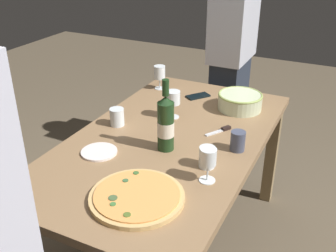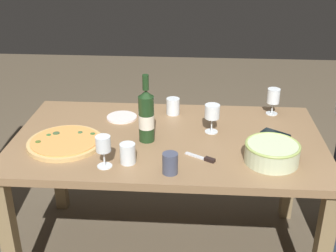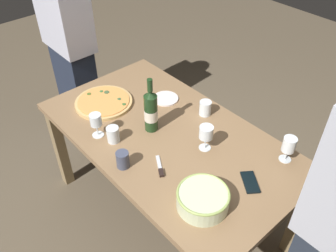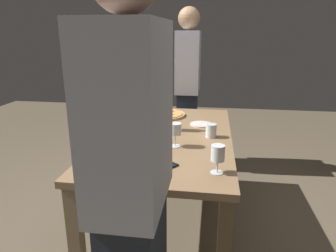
# 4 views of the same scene
# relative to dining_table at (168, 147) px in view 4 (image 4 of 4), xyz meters

# --- Properties ---
(ground_plane) EXTENTS (8.00, 8.00, 0.00)m
(ground_plane) POSITION_rel_dining_table_xyz_m (0.00, 0.00, -0.66)
(ground_plane) COLOR brown
(dining_table) EXTENTS (1.60, 0.90, 0.75)m
(dining_table) POSITION_rel_dining_table_xyz_m (0.00, 0.00, 0.00)
(dining_table) COLOR #8B6A48
(dining_table) RESTS_ON ground
(pizza) EXTENTS (0.38, 0.38, 0.03)m
(pizza) POSITION_rel_dining_table_xyz_m (-0.51, -0.11, 0.11)
(pizza) COLOR tan
(pizza) RESTS_ON dining_table
(serving_bowl) EXTENTS (0.26, 0.26, 0.09)m
(serving_bowl) POSITION_rel_dining_table_xyz_m (0.50, -0.22, 0.14)
(serving_bowl) COLOR beige
(serving_bowl) RESTS_ON dining_table
(wine_bottle) EXTENTS (0.08, 0.08, 0.35)m
(wine_bottle) POSITION_rel_dining_table_xyz_m (-0.11, -0.04, 0.23)
(wine_bottle) COLOR #1C381A
(wine_bottle) RESTS_ON dining_table
(wine_glass_near_pizza) EXTENTS (0.07, 0.07, 0.15)m
(wine_glass_near_pizza) POSITION_rel_dining_table_xyz_m (-0.27, -0.32, 0.20)
(wine_glass_near_pizza) COLOR white
(wine_glass_near_pizza) RESTS_ON dining_table
(wine_glass_by_bottle) EXTENTS (0.08, 0.08, 0.16)m
(wine_glass_by_bottle) POSITION_rel_dining_table_xyz_m (0.23, 0.08, 0.21)
(wine_glass_by_bottle) COLOR white
(wine_glass_by_bottle) RESTS_ON dining_table
(wine_glass_far_left) EXTENTS (0.07, 0.07, 0.15)m
(wine_glass_far_left) POSITION_rel_dining_table_xyz_m (0.58, 0.35, 0.20)
(wine_glass_far_left) COLOR white
(wine_glass_far_left) RESTS_ON dining_table
(cup_amber) EXTENTS (0.08, 0.08, 0.09)m
(cup_amber) POSITION_rel_dining_table_xyz_m (0.01, 0.31, 0.14)
(cup_amber) COLOR white
(cup_amber) RESTS_ON dining_table
(cup_ceramic) EXTENTS (0.07, 0.07, 0.10)m
(cup_ceramic) POSITION_rel_dining_table_xyz_m (-0.17, -0.27, 0.14)
(cup_ceramic) COLOR white
(cup_ceramic) RESTS_ON dining_table
(cup_spare) EXTENTS (0.07, 0.07, 0.10)m
(cup_spare) POSITION_rel_dining_table_xyz_m (0.03, -0.35, 0.14)
(cup_spare) COLOR #444A5F
(cup_spare) RESTS_ON dining_table
(side_plate) EXTENTS (0.17, 0.17, 0.01)m
(side_plate) POSITION_rel_dining_table_xyz_m (-0.28, 0.22, 0.10)
(side_plate) COLOR white
(side_plate) RESTS_ON dining_table
(cell_phone) EXTENTS (0.16, 0.14, 0.01)m
(cell_phone) POSITION_rel_dining_table_xyz_m (0.56, 0.07, 0.10)
(cell_phone) COLOR black
(cell_phone) RESTS_ON dining_table
(pizza_knife) EXTENTS (0.15, 0.10, 0.02)m
(pizza_knife) POSITION_rel_dining_table_xyz_m (0.19, -0.22, 0.10)
(pizza_knife) COLOR silver
(pizza_knife) RESTS_ON dining_table
(person_host) EXTENTS (0.42, 0.24, 1.74)m
(person_host) POSITION_rel_dining_table_xyz_m (1.08, 0.03, 0.23)
(person_host) COLOR #262D3B
(person_host) RESTS_ON ground
(person_guest_left) EXTENTS (0.44, 0.24, 1.71)m
(person_guest_left) POSITION_rel_dining_table_xyz_m (-1.20, 0.04, 0.21)
(person_guest_left) COLOR #21293B
(person_guest_left) RESTS_ON ground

